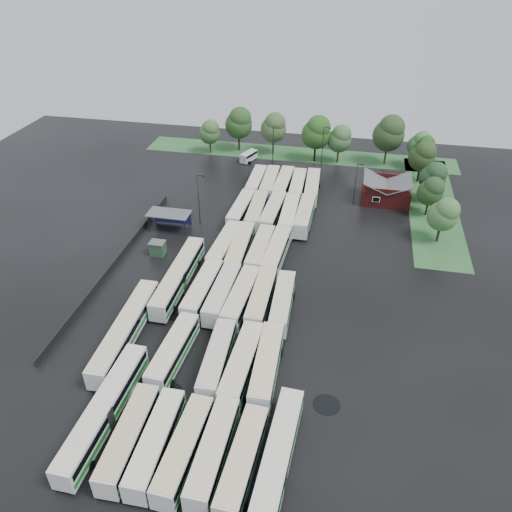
% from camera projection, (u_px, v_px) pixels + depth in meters
% --- Properties ---
extents(ground, '(160.00, 160.00, 0.00)m').
position_uv_depth(ground, '(227.00, 310.00, 77.25)').
color(ground, black).
rests_on(ground, ground).
extents(brick_building, '(10.07, 8.60, 5.39)m').
position_uv_depth(brick_building, '(386.00, 193.00, 106.96)').
color(brick_building, maroon).
rests_on(brick_building, ground).
extents(wash_shed, '(8.20, 4.20, 3.58)m').
position_uv_depth(wash_shed, '(170.00, 215.00, 96.49)').
color(wash_shed, '#2D2D30').
rests_on(wash_shed, ground).
extents(utility_hut, '(2.70, 2.20, 2.62)m').
position_uv_depth(utility_hut, '(158.00, 248.00, 89.56)').
color(utility_hut, '#284D30').
rests_on(utility_hut, ground).
extents(grass_strip_north, '(80.00, 10.00, 0.01)m').
position_uv_depth(grass_strip_north, '(298.00, 154.00, 129.71)').
color(grass_strip_north, '#2C602D').
rests_on(grass_strip_north, ground).
extents(grass_strip_east, '(10.00, 50.00, 0.01)m').
position_uv_depth(grass_strip_east, '(432.00, 205.00, 106.30)').
color(grass_strip_east, '#2C602D').
rests_on(grass_strip_east, ground).
extents(west_fence, '(0.10, 50.00, 1.20)m').
position_uv_depth(west_fence, '(116.00, 262.00, 87.24)').
color(west_fence, '#2D2D30').
rests_on(west_fence, ground).
extents(bus_r0c0, '(3.12, 13.10, 3.63)m').
position_uv_depth(bus_r0c0, '(129.00, 437.00, 55.69)').
color(bus_r0c0, silver).
rests_on(bus_r0c0, ground).
extents(bus_r0c1, '(2.99, 13.00, 3.61)m').
position_uv_depth(bus_r0c1, '(156.00, 442.00, 55.16)').
color(bus_r0c1, silver).
rests_on(bus_r0c1, ground).
extents(bus_r0c2, '(3.20, 12.93, 3.57)m').
position_uv_depth(bus_r0c2, '(184.00, 449.00, 54.49)').
color(bus_r0c2, silver).
rests_on(bus_r0c2, ground).
extents(bus_r0c3, '(2.91, 13.01, 3.61)m').
position_uv_depth(bus_r0c3, '(213.00, 451.00, 54.22)').
color(bus_r0c3, silver).
rests_on(bus_r0c3, ground).
extents(bus_r0c4, '(3.32, 12.97, 3.58)m').
position_uv_depth(bus_r0c4, '(243.00, 461.00, 53.25)').
color(bus_r0c4, silver).
rests_on(bus_r0c4, ground).
extents(bus_r1c0, '(3.38, 12.97, 3.58)m').
position_uv_depth(bus_r1c0, '(173.00, 351.00, 67.00)').
color(bus_r1c0, silver).
rests_on(bus_r1c0, ground).
extents(bus_r1c2, '(3.37, 13.01, 3.59)m').
position_uv_depth(bus_r1c2, '(217.00, 359.00, 65.77)').
color(bus_r1c2, silver).
rests_on(bus_r1c2, ground).
extents(bus_r1c3, '(3.30, 13.59, 3.76)m').
position_uv_depth(bus_r1c3, '(242.00, 364.00, 64.91)').
color(bus_r1c3, silver).
rests_on(bus_r1c3, ground).
extents(bus_r1c4, '(3.40, 13.63, 3.77)m').
position_uv_depth(bus_r1c4, '(267.00, 366.00, 64.64)').
color(bus_r1c4, silver).
rests_on(bus_r1c4, ground).
extents(bus_r2c0, '(3.23, 13.36, 3.70)m').
position_uv_depth(bus_r2c0, '(203.00, 290.00, 78.11)').
color(bus_r2c0, silver).
rests_on(bus_r2c0, ground).
extents(bus_r2c1, '(3.05, 13.23, 3.67)m').
position_uv_depth(bus_r2c1, '(222.00, 294.00, 77.40)').
color(bus_r2c1, silver).
rests_on(bus_r2c1, ground).
extents(bus_r2c2, '(3.45, 13.40, 3.70)m').
position_uv_depth(bus_r2c2, '(241.00, 297.00, 76.58)').
color(bus_r2c2, silver).
rests_on(bus_r2c2, ground).
extents(bus_r2c3, '(2.91, 13.11, 3.64)m').
position_uv_depth(bus_r2c3, '(261.00, 298.00, 76.41)').
color(bus_r2c3, silver).
rests_on(bus_r2c3, ground).
extents(bus_r2c4, '(3.25, 12.90, 3.56)m').
position_uv_depth(bus_r2c4, '(282.00, 303.00, 75.64)').
color(bus_r2c4, silver).
rests_on(bus_r2c4, ground).
extents(bus_r3c0, '(3.50, 13.43, 3.70)m').
position_uv_depth(bus_r3c0, '(225.00, 246.00, 88.81)').
color(bus_r3c0, silver).
rests_on(bus_r3c0, ground).
extents(bus_r3c1, '(3.27, 13.60, 3.76)m').
position_uv_depth(bus_r3c1, '(240.00, 248.00, 88.24)').
color(bus_r3c1, silver).
rests_on(bus_r3c1, ground).
extents(bus_r3c2, '(3.03, 13.13, 3.64)m').
position_uv_depth(bus_r3c2, '(260.00, 250.00, 87.75)').
color(bus_r3c2, silver).
rests_on(bus_r3c2, ground).
extents(bus_r3c3, '(3.35, 13.47, 3.72)m').
position_uv_depth(bus_r3c3, '(276.00, 252.00, 87.13)').
color(bus_r3c3, silver).
rests_on(bus_r3c3, ground).
extents(bus_r4c0, '(3.17, 12.99, 3.59)m').
position_uv_depth(bus_r4c0, '(241.00, 210.00, 100.28)').
color(bus_r4c0, silver).
rests_on(bus_r4c0, ground).
extents(bus_r4c1, '(3.18, 13.09, 3.62)m').
position_uv_depth(bus_r4c1, '(257.00, 211.00, 99.61)').
color(bus_r4c1, silver).
rests_on(bus_r4c1, ground).
extents(bus_r4c2, '(3.36, 13.50, 3.73)m').
position_uv_depth(bus_r4c2, '(273.00, 212.00, 99.18)').
color(bus_r4c2, silver).
rests_on(bus_r4c2, ground).
extents(bus_r4c3, '(3.23, 13.52, 3.74)m').
position_uv_depth(bus_r4c3, '(289.00, 215.00, 98.12)').
color(bus_r4c3, silver).
rests_on(bus_r4c3, ground).
extents(bus_r4c4, '(2.89, 13.26, 3.69)m').
position_uv_depth(bus_r4c4, '(304.00, 216.00, 98.09)').
color(bus_r4c4, silver).
rests_on(bus_r4c4, ground).
extents(bus_r5c0, '(2.95, 12.90, 3.58)m').
position_uv_depth(bus_r5c0, '(256.00, 182.00, 110.91)').
color(bus_r5c0, silver).
rests_on(bus_r5c0, ground).
extents(bus_r5c1, '(3.20, 13.22, 3.66)m').
position_uv_depth(bus_r5c1, '(270.00, 183.00, 110.41)').
color(bus_r5c1, silver).
rests_on(bus_r5c1, ground).
extents(bus_r5c2, '(2.99, 13.35, 3.71)m').
position_uv_depth(bus_r5c2, '(283.00, 184.00, 109.98)').
color(bus_r5c2, silver).
rests_on(bus_r5c2, ground).
extents(bus_r5c3, '(3.21, 13.09, 3.62)m').
position_uv_depth(bus_r5c3, '(298.00, 186.00, 109.25)').
color(bus_r5c3, silver).
rests_on(bus_r5c3, ground).
extents(bus_r5c4, '(3.48, 13.40, 3.70)m').
position_uv_depth(bus_r5c4, '(312.00, 187.00, 108.95)').
color(bus_r5c4, silver).
rests_on(bus_r5c4, ground).
extents(artic_bus_west_a, '(3.10, 19.31, 3.57)m').
position_uv_depth(artic_bus_west_a, '(104.00, 410.00, 58.88)').
color(artic_bus_west_a, silver).
rests_on(artic_bus_west_a, ground).
extents(artic_bus_west_b, '(2.81, 19.70, 3.66)m').
position_uv_depth(artic_bus_west_b, '(179.00, 276.00, 81.21)').
color(artic_bus_west_b, silver).
rests_on(artic_bus_west_b, ground).
extents(artic_bus_west_c, '(3.38, 19.96, 3.69)m').
position_uv_depth(artic_bus_west_c, '(126.00, 330.00, 70.35)').
color(artic_bus_west_c, silver).
rests_on(artic_bus_west_c, ground).
extents(artic_bus_east, '(3.60, 19.69, 3.64)m').
position_uv_depth(artic_bus_east, '(275.00, 469.00, 52.48)').
color(artic_bus_east, silver).
rests_on(artic_bus_east, ground).
extents(minibus, '(3.72, 5.67, 2.32)m').
position_uv_depth(minibus, '(249.00, 156.00, 125.33)').
color(minibus, silver).
rests_on(minibus, ground).
extents(tree_north_0, '(5.40, 5.40, 8.94)m').
position_uv_depth(tree_north_0, '(210.00, 132.00, 127.25)').
color(tree_north_0, '#372A1A').
rests_on(tree_north_0, ground).
extents(tree_north_1, '(7.01, 7.01, 11.62)m').
position_uv_depth(tree_north_1, '(239.00, 123.00, 127.85)').
color(tree_north_1, black).
rests_on(tree_north_1, ground).
extents(tree_north_2, '(6.56, 6.56, 10.87)m').
position_uv_depth(tree_north_2, '(274.00, 127.00, 126.30)').
color(tree_north_2, black).
rests_on(tree_north_2, ground).
extents(tree_north_3, '(7.14, 7.14, 11.83)m').
position_uv_depth(tree_north_3, '(317.00, 132.00, 121.65)').
color(tree_north_3, black).
rests_on(tree_north_3, ground).
extents(tree_north_4, '(5.88, 5.88, 9.73)m').
position_uv_depth(tree_north_4, '(340.00, 138.00, 121.79)').
color(tree_north_4, black).
rests_on(tree_north_4, ground).
extents(tree_north_5, '(7.60, 7.60, 12.58)m').
position_uv_depth(tree_north_5, '(390.00, 133.00, 119.76)').
color(tree_north_5, '#38281C').
rests_on(tree_north_5, ground).
extents(tree_north_6, '(5.36, 5.36, 8.88)m').
position_uv_depth(tree_north_6, '(424.00, 148.00, 118.04)').
color(tree_north_6, black).
rests_on(tree_north_6, ground).
extents(tree_east_0, '(5.55, 5.55, 9.20)m').
position_uv_depth(tree_east_0, '(444.00, 214.00, 90.62)').
color(tree_east_0, black).
rests_on(tree_east_0, ground).
extents(tree_east_1, '(5.18, 5.18, 8.59)m').
position_uv_depth(tree_east_1, '(431.00, 191.00, 99.40)').
color(tree_east_1, black).
rests_on(tree_east_1, ground).
extents(tree_east_2, '(5.53, 5.53, 9.15)m').
position_uv_depth(tree_east_2, '(434.00, 176.00, 104.29)').
color(tree_east_2, black).
rests_on(tree_east_2, ground).
extents(tree_east_3, '(6.00, 6.00, 9.93)m').
position_uv_depth(tree_east_3, '(423.00, 156.00, 112.29)').
color(tree_east_3, black).
rests_on(tree_east_3, ground).
extents(tree_east_4, '(5.63, 5.61, 9.29)m').
position_uv_depth(tree_east_4, '(420.00, 144.00, 119.19)').
color(tree_east_4, '#2E2217').
rests_on(tree_east_4, ground).
extents(lamp_post_ne, '(1.39, 0.27, 9.03)m').
position_uv_depth(lamp_post_ne, '(356.00, 181.00, 104.02)').
color(lamp_post_ne, '#2D2D30').
rests_on(lamp_post_ne, ground).
extents(lamp_post_nw, '(1.62, 0.32, 10.53)m').
position_uv_depth(lamp_post_nw, '(199.00, 196.00, 96.37)').
color(lamp_post_nw, '#2D2D30').
rests_on(lamp_post_nw, ground).
extents(lamp_post_back_w, '(1.55, 0.30, 10.09)m').
position_uv_depth(lamp_post_back_w, '(274.00, 143.00, 120.21)').
color(lamp_post_back_w, '#2D2D30').
rests_on(lamp_post_back_w, ground).
extents(lamp_post_back_e, '(1.68, 0.33, 10.92)m').
position_uv_depth(lamp_post_back_e, '(323.00, 146.00, 117.50)').
color(lamp_post_back_e, '#2D2D30').
rests_on(lamp_post_back_e, ground).
extents(puddle_0, '(5.97, 5.97, 0.01)m').
position_uv_depth(puddle_0, '(161.00, 398.00, 62.85)').
color(puddle_0, black).
rests_on(puddle_0, ground).
extents(puddle_1, '(3.64, 3.64, 0.01)m').
position_uv_depth(puddle_1, '(223.00, 443.00, 57.35)').
color(puddle_1, black).
rests_on(puddle_1, ground).
extents(puddle_2, '(6.80, 6.80, 0.01)m').
position_uv_depth(puddle_2, '(175.00, 306.00, 77.95)').
color(puddle_2, black).
rests_on(puddle_2, ground).
extents(puddle_3, '(3.65, 3.65, 0.01)m').
position_uv_depth(puddle_3, '(251.00, 322.00, 74.81)').
color(puddle_3, black).
rests_on(puddle_3, ground).
extents(puddle_4, '(3.49, 3.49, 0.01)m').
position_uv_depth(puddle_4, '(326.00, 405.00, 61.95)').
color(puddle_4, black).
rests_on(puddle_4, ground).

